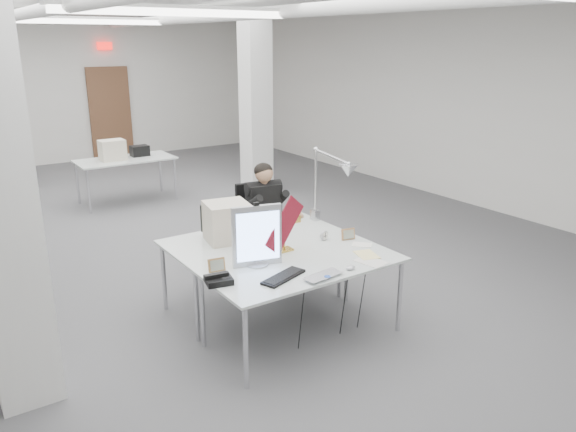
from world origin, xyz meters
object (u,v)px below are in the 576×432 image
Objects in this scene: monitor at (257,236)px; seated_person at (264,200)px; bankers_lamp at (284,233)px; laptop at (327,278)px; desk_main at (304,265)px; desk_phone at (219,280)px; beige_monitor at (227,222)px; architect_lamp at (329,189)px; office_chair at (263,231)px.

seated_person is at bearing 71.60° from monitor.
seated_person is at bearing 66.05° from bankers_lamp.
laptop is at bearing -96.41° from bankers_lamp.
desk_phone reaches higher than desk_main.
beige_monitor is 0.49× the size of architect_lamp.
architect_lamp is at bearing -58.70° from seated_person.
office_chair is 1.12× the size of seated_person.
desk_phone is 1.85m from architect_lamp.
monitor is at bearing -145.69° from architect_lamp.
seated_person is 1.01m from beige_monitor.
architect_lamp is at bearing 34.74° from desk_phone.
seated_person reaches higher than desk_phone.
beige_monitor is (-0.31, 0.57, 0.02)m from bankers_lamp.
office_chair is at bearing 61.30° from desk_phone.
desk_phone is (-0.47, -0.16, -0.25)m from monitor.
laptop is at bearing -46.78° from monitor.
desk_main is at bearing 76.22° from laptop.
desk_main is 3.25× the size of monitor.
beige_monitor is (0.56, 0.89, 0.17)m from desk_phone.
seated_person reaches higher than beige_monitor.
bankers_lamp is (0.03, 0.38, 0.19)m from desk_main.
beige_monitor is (-0.23, 1.34, 0.18)m from laptop.
seated_person is 1.27m from bankers_lamp.
laptop is at bearing -16.90° from desk_phone.
laptop is at bearing -96.27° from desk_main.
bankers_lamp is at bearing 33.23° from desk_phone.
bankers_lamp is at bearing -102.10° from office_chair.
architect_lamp reaches higher than desk_phone.
architect_lamp is (1.21, 0.51, 0.14)m from monitor.
laptop is 1.37m from beige_monitor.
architect_lamp is (0.31, -0.87, 0.66)m from office_chair.
monitor is (-0.36, 0.21, 0.29)m from desk_main.
monitor is at bearing 149.40° from desk_main.
desk_phone is (-0.83, 0.06, 0.04)m from desk_main.
bankers_lamp is (0.40, 0.16, -0.10)m from monitor.
architect_lamp is (0.89, 1.13, 0.40)m from laptop.
seated_person is 2.62× the size of bankers_lamp.
desk_main is 0.51m from monitor.
monitor is 2.56× the size of desk_phone.
office_chair reaches higher than laptop.
beige_monitor is 1.17m from architect_lamp.
desk_main is at bearing 9.14° from desk_phone.
laptop is 1.49m from architect_lamp.
office_chair is at bearing 100.29° from seated_person.
seated_person is at bearing 70.87° from desk_main.
beige_monitor reaches higher than laptop.
office_chair is 2.08m from desk_phone.
monitor is 0.66× the size of architect_lamp.
office_chair is 4.71× the size of desk_phone.
office_chair is 2.47× the size of beige_monitor.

